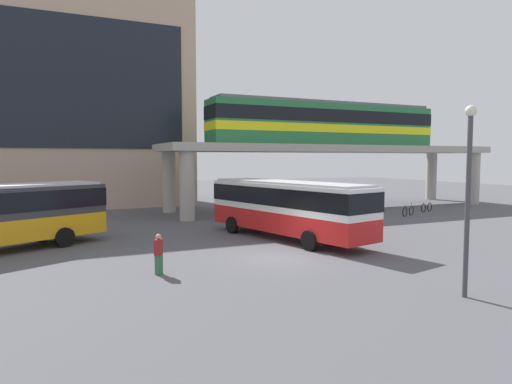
{
  "coord_description": "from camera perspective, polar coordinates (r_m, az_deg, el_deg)",
  "views": [
    {
      "loc": [
        -9.52,
        -18.15,
        4.49
      ],
      "look_at": [
        3.16,
        9.9,
        2.2
      ],
      "focal_mm": 31.86,
      "sensor_mm": 36.0,
      "label": 1
    }
  ],
  "objects": [
    {
      "name": "bicycle_green",
      "position": [
        35.98,
        7.84,
        -2.38
      ],
      "size": [
        1.78,
        0.35,
        1.04
      ],
      "color": "black",
      "rests_on": "ground_plane"
    },
    {
      "name": "lamp_post",
      "position": [
        15.94,
        25.11,
        0.82
      ],
      "size": [
        0.36,
        0.36,
        6.16
      ],
      "color": "#3F3F44",
      "rests_on": "ground_plane"
    },
    {
      "name": "elevated_platform",
      "position": [
        41.68,
        9.84,
        4.74
      ],
      "size": [
        31.37,
        7.07,
        5.62
      ],
      "color": "#ADA89E",
      "rests_on": "ground_plane"
    },
    {
      "name": "station_building",
      "position": [
        47.02,
        -26.72,
        10.41
      ],
      "size": [
        28.63,
        10.69,
        19.79
      ],
      "color": "tan",
      "rests_on": "ground_plane"
    },
    {
      "name": "bicycle_brown",
      "position": [
        37.46,
        18.56,
        -2.3
      ],
      "size": [
        1.7,
        0.67,
        1.04
      ],
      "color": "black",
      "rests_on": "ground_plane"
    },
    {
      "name": "ground_plane",
      "position": [
        30.05,
        -5.6,
        -4.36
      ],
      "size": [
        120.0,
        120.0,
        0.0
      ],
      "primitive_type": "plane",
      "color": "#515156"
    },
    {
      "name": "bicycle_silver",
      "position": [
        40.91,
        20.63,
        -1.81
      ],
      "size": [
        1.72,
        0.6,
        1.04
      ],
      "color": "black",
      "rests_on": "ground_plane"
    },
    {
      "name": "train",
      "position": [
        41.27,
        8.8,
        8.51
      ],
      "size": [
        21.8,
        2.96,
        3.84
      ],
      "color": "#26723F",
      "rests_on": "elevated_platform"
    },
    {
      "name": "bicycle_red",
      "position": [
        33.43,
        4.42,
        -2.86
      ],
      "size": [
        1.78,
        0.29,
        1.04
      ],
      "color": "black",
      "rests_on": "ground_plane"
    },
    {
      "name": "pedestrian_walking_across",
      "position": [
        18.08,
        -12.12,
        -7.81
      ],
      "size": [
        0.41,
        0.47,
        1.59
      ],
      "color": "#33663F",
      "rests_on": "ground_plane"
    },
    {
      "name": "bus_main",
      "position": [
        25.15,
        3.9,
        -1.46
      ],
      "size": [
        5.01,
        11.33,
        3.22
      ],
      "color": "red",
      "rests_on": "ground_plane"
    }
  ]
}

